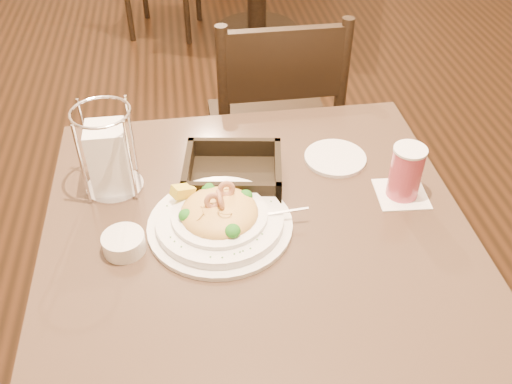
{
  "coord_description": "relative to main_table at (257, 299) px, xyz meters",
  "views": [
    {
      "loc": [
        -0.12,
        -0.87,
        1.58
      ],
      "look_at": [
        0.0,
        0.02,
        0.83
      ],
      "focal_mm": 40.0,
      "sensor_mm": 36.0,
      "label": 1
    }
  ],
  "objects": [
    {
      "name": "main_table",
      "position": [
        0.0,
        0.0,
        0.0
      ],
      "size": [
        0.9,
        0.9,
        0.75
      ],
      "color": "black",
      "rests_on": "ground"
    },
    {
      "name": "side_plate",
      "position": [
        0.22,
        0.21,
        0.24
      ],
      "size": [
        0.17,
        0.17,
        0.01
      ],
      "primitive_type": "cylinder",
      "rotation": [
        0.0,
        0.0,
        0.12
      ],
      "color": "white",
      "rests_on": "main_table"
    },
    {
      "name": "napkin_caddy",
      "position": [
        -0.3,
        0.18,
        0.33
      ],
      "size": [
        0.13,
        0.13,
        0.21
      ],
      "rotation": [
        0.0,
        0.0,
        -0.3
      ],
      "color": "silver",
      "rests_on": "main_table"
    },
    {
      "name": "butter_ramekin",
      "position": [
        -0.28,
        -0.03,
        0.26
      ],
      "size": [
        0.09,
        0.09,
        0.04
      ],
      "primitive_type": "cylinder",
      "rotation": [
        0.0,
        0.0,
        0.0
      ],
      "color": "white",
      "rests_on": "main_table"
    },
    {
      "name": "dining_chair_near",
      "position": [
        0.17,
        0.74,
        -0.01
      ],
      "size": [
        0.42,
        0.42,
        0.93
      ],
      "rotation": [
        0.0,
        0.0,
        3.15
      ],
      "color": "black",
      "rests_on": "ground"
    },
    {
      "name": "drink_glass",
      "position": [
        0.34,
        0.06,
        0.3
      ],
      "size": [
        0.12,
        0.12,
        0.13
      ],
      "rotation": [
        0.0,
        0.0,
        -0.07
      ],
      "color": "white",
      "rests_on": "main_table"
    },
    {
      "name": "pasta_bowl",
      "position": [
        -0.08,
        0.01,
        0.26
      ],
      "size": [
        0.34,
        0.31,
        0.1
      ],
      "rotation": [
        0.0,
        0.0,
        -0.13
      ],
      "color": "white",
      "rests_on": "main_table"
    },
    {
      "name": "bread_basket",
      "position": [
        -0.03,
        0.16,
        0.26
      ],
      "size": [
        0.24,
        0.21,
        0.06
      ],
      "rotation": [
        0.0,
        0.0,
        -0.15
      ],
      "color": "black",
      "rests_on": "main_table"
    }
  ]
}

